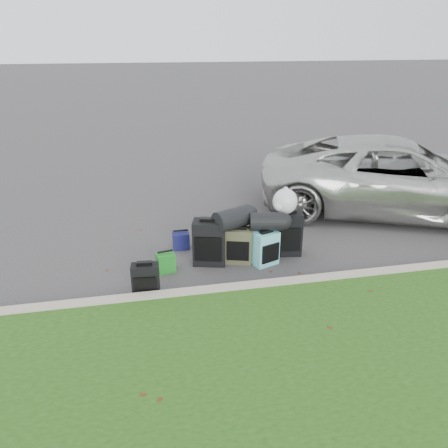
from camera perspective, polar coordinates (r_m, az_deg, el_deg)
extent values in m
plane|color=#383535|center=(6.94, 1.14, -4.75)|extent=(120.00, 120.00, 0.00)
cube|color=#9E937F|center=(6.06, 3.19, -8.47)|extent=(120.00, 0.18, 0.15)
imported|color=#B7B7B2|center=(9.29, 21.70, 5.82)|extent=(5.81, 4.28, 1.47)
cube|color=black|center=(6.05, -10.20, -7.21)|extent=(0.38, 0.23, 0.46)
cube|color=black|center=(6.70, -1.92, -2.42)|extent=(0.55, 0.42, 0.71)
cube|color=#363623|center=(6.78, 1.92, -2.81)|extent=(0.47, 0.37, 0.56)
cube|color=#52A3B2|center=(6.74, 5.48, -3.21)|extent=(0.43, 0.34, 0.53)
cube|color=black|center=(7.07, 8.15, -1.22)|extent=(0.51, 0.35, 0.71)
cube|color=#1B7D21|center=(6.62, -7.62, -5.01)|extent=(0.29, 0.25, 0.29)
cube|color=#16184E|center=(7.29, -5.63, -2.15)|extent=(0.27, 0.21, 0.28)
cylinder|color=black|center=(6.61, 1.21, 0.73)|extent=(0.68, 0.54, 0.32)
cylinder|color=black|center=(6.66, 5.59, 0.31)|extent=(0.55, 0.37, 0.29)
sphere|color=silver|center=(6.85, 7.98, 2.93)|extent=(0.39, 0.39, 0.39)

